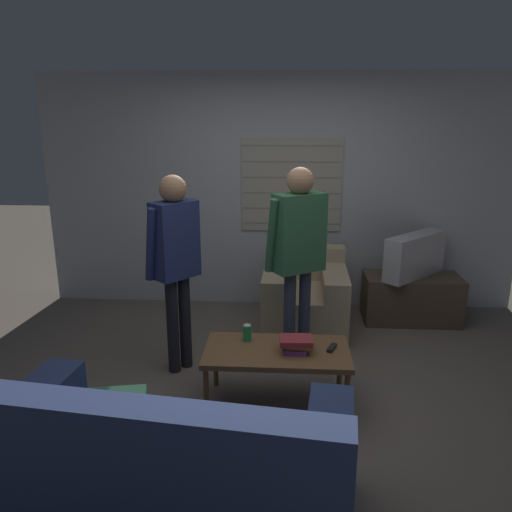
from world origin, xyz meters
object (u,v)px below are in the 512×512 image
Objects in this scene: coffee_table at (277,355)px; person_right_standing at (298,243)px; armchair_beige at (305,298)px; person_left_standing at (175,251)px; couch_blue at (168,467)px; soda_can at (247,333)px; spare_remote at (332,348)px; tv at (415,255)px; book_stack at (296,344)px.

coffee_table is 0.62× the size of person_right_standing.
person_left_standing reaches higher than armchair_beige.
couch_blue is 1.33m from soda_can.
couch_blue reaches higher than spare_remote.
couch_blue reaches higher than soda_can.
person_right_standing is at bearing 52.93° from soda_can.
tv is 3.00× the size of book_stack.
spare_remote is (0.25, -0.62, -0.63)m from person_right_standing.
couch_blue is at bearing 11.04° from tv.
person_left_standing is (-1.09, -0.90, 0.72)m from armchair_beige.
tv is 1.93m from spare_remote.
couch_blue is 1.51m from spare_remote.
couch_blue is 2.07m from person_right_standing.
person_right_standing reaches higher than tv.
couch_blue is 2.14× the size of armchair_beige.
couch_blue is at bearing -143.54° from person_right_standing.
person_right_standing is at bearing 89.09° from book_stack.
tv is 5.38× the size of spare_remote.
armchair_beige reaches higher than book_stack.
person_left_standing is (-0.29, 1.64, 0.73)m from couch_blue.
tv is (1.38, 1.68, 0.31)m from coffee_table.
soda_can is at bearing -79.69° from person_left_standing.
person_left_standing is at bearing 40.92° from armchair_beige.
book_stack is 0.27m from spare_remote.
spare_remote is (0.95, 1.16, 0.15)m from couch_blue.
book_stack is (0.14, -0.02, 0.10)m from coffee_table.
coffee_table is (0.55, 1.13, 0.09)m from couch_blue.
armchair_beige is (0.80, 2.54, 0.01)m from couch_blue.
soda_can reaches higher than spare_remote.
couch_blue reaches higher than coffee_table.
person_right_standing is 0.86m from soda_can.
tv is 2.23m from soda_can.
tv is (1.93, 2.81, 0.40)m from couch_blue.
soda_can is at bearing 70.61° from armchair_beige.
couch_blue is at bearing 73.88° from armchair_beige.
tv reaches higher than coffee_table.
coffee_table is (-0.25, -1.41, 0.08)m from armchair_beige.
person_left_standing is at bearing 106.91° from couch_blue.
armchair_beige is at bearing -31.14° from tv.
soda_can is (0.61, -0.36, -0.53)m from person_left_standing.
book_stack is at bearing 87.02° from armchair_beige.
person_left_standing is 1.24m from book_stack.
armchair_beige is at bearing 79.28° from couch_blue.
coffee_table is at bearing 70.80° from couch_blue.
armchair_beige is 1.43m from coffee_table.
soda_can is at bearing 82.65° from couch_blue.
armchair_beige is 1.37m from soda_can.
book_stack is at bearing 64.84° from couch_blue.
soda_can is (-0.23, 0.14, 0.11)m from coffee_table.
armchair_beige reaches higher than soda_can.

